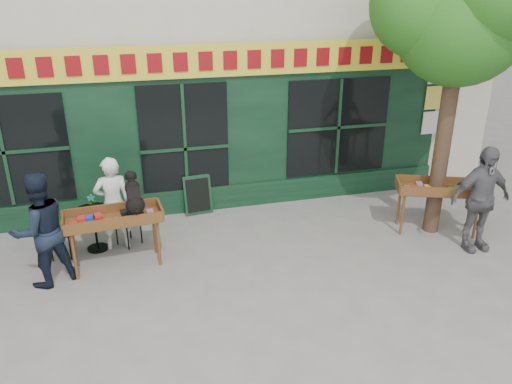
# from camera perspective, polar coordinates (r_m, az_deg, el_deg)

# --- Properties ---
(ground) EXTENTS (80.00, 80.00, 0.00)m
(ground) POSITION_cam_1_polar(r_m,az_deg,el_deg) (8.26, -5.41, -8.75)
(ground) COLOR slate
(ground) RESTS_ON ground
(book_cart_center) EXTENTS (1.54, 0.73, 0.99)m
(book_cart_center) POSITION_cam_1_polar(r_m,az_deg,el_deg) (8.26, -15.97, -3.12)
(book_cart_center) COLOR brown
(book_cart_center) RESTS_ON ground
(dog) EXTENTS (0.39, 0.62, 0.60)m
(dog) POSITION_cam_1_polar(r_m,az_deg,el_deg) (8.02, -13.84, -0.01)
(dog) COLOR black
(dog) RESTS_ON book_cart_center
(woman) EXTENTS (0.64, 0.45, 1.67)m
(woman) POSITION_cam_1_polar(r_m,az_deg,el_deg) (8.85, -16.01, -1.29)
(woman) COLOR silver
(woman) RESTS_ON ground
(book_cart_right) EXTENTS (1.62, 1.14, 0.99)m
(book_cart_right) POSITION_cam_1_polar(r_m,az_deg,el_deg) (9.68, 20.25, 0.17)
(book_cart_right) COLOR brown
(book_cart_right) RESTS_ON ground
(man_right) EXTENTS (1.11, 0.49, 1.86)m
(man_right) POSITION_cam_1_polar(r_m,az_deg,el_deg) (9.26, 24.25, -0.75)
(man_right) COLOR #57565B
(man_right) RESTS_ON ground
(bistro_table) EXTENTS (0.60, 0.60, 0.76)m
(bistro_table) POSITION_cam_1_polar(r_m,az_deg,el_deg) (8.99, -18.00, -3.18)
(bistro_table) COLOR black
(bistro_table) RESTS_ON ground
(bistro_chair_left) EXTENTS (0.41, 0.40, 0.95)m
(bistro_chair_left) POSITION_cam_1_polar(r_m,az_deg,el_deg) (8.98, -22.08, -3.72)
(bistro_chair_left) COLOR black
(bistro_chair_left) RESTS_ON ground
(bistro_chair_right) EXTENTS (0.51, 0.51, 0.95)m
(bistro_chair_right) POSITION_cam_1_polar(r_m,az_deg,el_deg) (9.06, -14.09, -2.43)
(bistro_chair_right) COLOR black
(bistro_chair_right) RESTS_ON ground
(potted_plant) EXTENTS (0.15, 0.11, 0.27)m
(potted_plant) POSITION_cam_1_polar(r_m,az_deg,el_deg) (8.85, -18.27, -1.10)
(potted_plant) COLOR gray
(potted_plant) RESTS_ON bistro_table
(man_left) EXTENTS (1.10, 1.02, 1.81)m
(man_left) POSITION_cam_1_polar(r_m,az_deg,el_deg) (8.12, -23.39, -4.02)
(man_left) COLOR black
(man_left) RESTS_ON ground
(chalkboard) EXTENTS (0.58, 0.25, 0.79)m
(chalkboard) POSITION_cam_1_polar(r_m,az_deg,el_deg) (10.04, -6.65, -0.34)
(chalkboard) COLOR black
(chalkboard) RESTS_ON ground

